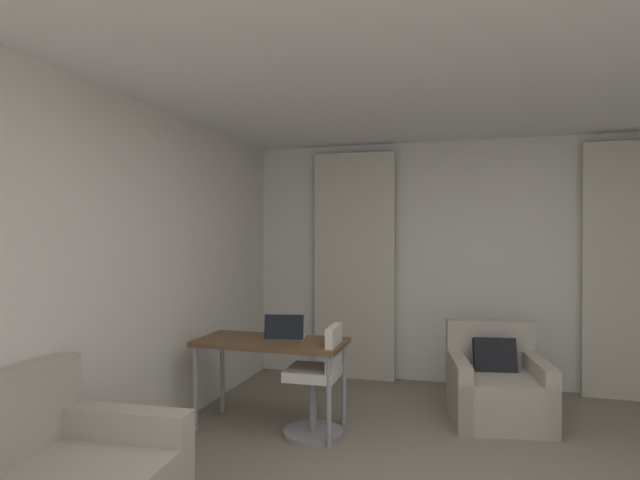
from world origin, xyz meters
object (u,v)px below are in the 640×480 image
Objects in this scene: desk_chair at (318,386)px; laptop at (285,334)px; desk at (271,348)px; armchair at (497,388)px.

laptop is (-0.31, 0.09, 0.38)m from desk_chair.
desk is 0.17m from laptop.
armchair is at bearing 22.74° from laptop.
desk is 3.37× the size of laptop.
laptop is (-1.69, -0.71, 0.51)m from armchair.
desk is at bearing -160.77° from laptop.
desk is 1.39× the size of desk_chair.
laptop is at bearing -157.26° from armchair.
armchair is 1.99m from desk.
laptop reaches higher than desk_chair.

